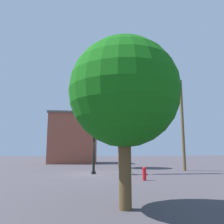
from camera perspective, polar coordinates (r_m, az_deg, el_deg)
The scene contains 7 objects.
ground_plane at distance 18.87m, azimuth -4.62°, elevation -15.13°, with size 120.00×120.00×0.00m, color #464148.
signal_pole_assembly at distance 19.25m, azimuth 1.63°, elevation 0.94°, with size 6.65×1.15×7.17m.
utility_pole at distance 22.83m, azimuth 17.13°, elevation -2.52°, with size 0.96×1.64×8.64m.
fire_hydrant at distance 14.96m, azimuth 8.07°, elevation -14.97°, with size 0.33×0.24×0.83m.
tree_near at distance 25.08m, azimuth 1.87°, elevation -3.47°, with size 3.63×3.63×6.32m.
tree_mid at distance 7.91m, azimuth 3.10°, elevation 4.94°, with size 3.80×3.80×5.75m.
brick_building at distance 34.99m, azimuth -9.64°, elevation -6.40°, with size 7.05×6.06×7.32m.
Camera 1 is at (-0.71, -18.76, 1.86)m, focal length 36.72 mm.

